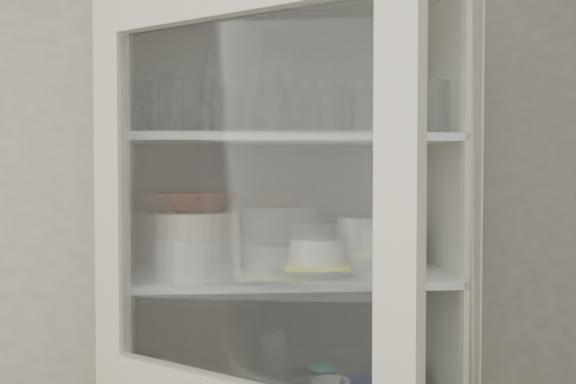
% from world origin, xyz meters
% --- Properties ---
extents(wall_back, '(3.60, 0.02, 2.60)m').
position_xyz_m(wall_back, '(0.00, 1.50, 1.30)').
color(wall_back, '#A39D90').
rests_on(wall_back, ground).
extents(pantry_cabinet, '(1.00, 0.45, 2.10)m').
position_xyz_m(pantry_cabinet, '(0.20, 1.34, 0.94)').
color(pantry_cabinet, beige).
rests_on(pantry_cabinet, floor).
extents(tumbler_0, '(0.09, 0.09, 0.15)m').
position_xyz_m(tumbler_0, '(-0.21, 1.15, 1.73)').
color(tumbler_0, silver).
rests_on(tumbler_0, shelf_glass).
extents(tumbler_1, '(0.08, 0.08, 0.14)m').
position_xyz_m(tumbler_1, '(0.02, 1.14, 1.73)').
color(tumbler_1, silver).
rests_on(tumbler_1, shelf_glass).
extents(tumbler_2, '(0.09, 0.09, 0.14)m').
position_xyz_m(tumbler_2, '(-0.09, 1.16, 1.73)').
color(tumbler_2, silver).
rests_on(tumbler_2, shelf_glass).
extents(tumbler_3, '(0.09, 0.09, 0.15)m').
position_xyz_m(tumbler_3, '(0.14, 1.12, 1.74)').
color(tumbler_3, silver).
rests_on(tumbler_3, shelf_glass).
extents(tumbler_4, '(0.08, 0.08, 0.15)m').
position_xyz_m(tumbler_4, '(0.31, 1.16, 1.74)').
color(tumbler_4, silver).
rests_on(tumbler_4, shelf_glass).
extents(tumbler_5, '(0.08, 0.08, 0.16)m').
position_xyz_m(tumbler_5, '(0.54, 1.16, 1.74)').
color(tumbler_5, silver).
rests_on(tumbler_5, shelf_glass).
extents(tumbler_6, '(0.10, 0.10, 0.15)m').
position_xyz_m(tumbler_6, '(0.61, 1.17, 1.74)').
color(tumbler_6, silver).
rests_on(tumbler_6, shelf_glass).
extents(tumbler_7, '(0.09, 0.09, 0.15)m').
position_xyz_m(tumbler_7, '(-0.21, 1.26, 1.74)').
color(tumbler_7, silver).
rests_on(tumbler_7, shelf_glass).
extents(tumbler_8, '(0.08, 0.08, 0.15)m').
position_xyz_m(tumbler_8, '(-0.20, 1.27, 1.74)').
color(tumbler_8, silver).
rests_on(tumbler_8, shelf_glass).
extents(tumbler_9, '(0.08, 0.08, 0.13)m').
position_xyz_m(tumbler_9, '(0.08, 1.26, 1.73)').
color(tumbler_9, silver).
rests_on(tumbler_9, shelf_glass).
extents(tumbler_10, '(0.08, 0.08, 0.13)m').
position_xyz_m(tumbler_10, '(0.36, 1.24, 1.73)').
color(tumbler_10, silver).
rests_on(tumbler_10, shelf_glass).
extents(tumbler_11, '(0.08, 0.08, 0.13)m').
position_xyz_m(tumbler_11, '(0.36, 1.27, 1.73)').
color(tumbler_11, silver).
rests_on(tumbler_11, shelf_glass).
extents(goblet_0, '(0.08, 0.08, 0.19)m').
position_xyz_m(goblet_0, '(-0.02, 1.34, 1.76)').
color(goblet_0, silver).
rests_on(goblet_0, shelf_glass).
extents(goblet_1, '(0.07, 0.07, 0.16)m').
position_xyz_m(goblet_1, '(-0.01, 1.38, 1.74)').
color(goblet_1, silver).
rests_on(goblet_1, shelf_glass).
extents(goblet_2, '(0.07, 0.07, 0.16)m').
position_xyz_m(goblet_2, '(0.17, 1.36, 1.74)').
color(goblet_2, silver).
rests_on(goblet_2, shelf_glass).
extents(goblet_3, '(0.08, 0.08, 0.17)m').
position_xyz_m(goblet_3, '(0.61, 1.39, 1.74)').
color(goblet_3, silver).
rests_on(goblet_3, shelf_glass).
extents(plate_stack_front, '(0.24, 0.24, 0.11)m').
position_xyz_m(plate_stack_front, '(-0.06, 1.19, 1.32)').
color(plate_stack_front, white).
rests_on(plate_stack_front, shelf_plates).
extents(plate_stack_back, '(0.21, 0.21, 0.10)m').
position_xyz_m(plate_stack_back, '(-0.05, 1.39, 1.31)').
color(plate_stack_back, white).
rests_on(plate_stack_back, shelf_plates).
extents(cream_bowl, '(0.24, 0.24, 0.07)m').
position_xyz_m(cream_bowl, '(-0.06, 1.19, 1.41)').
color(cream_bowl, silver).
rests_on(cream_bowl, plate_stack_front).
extents(terracotta_bowl, '(0.24, 0.24, 0.06)m').
position_xyz_m(terracotta_bowl, '(-0.06, 1.19, 1.47)').
color(terracotta_bowl, brown).
rests_on(terracotta_bowl, cream_bowl).
extents(glass_platter, '(0.35, 0.35, 0.02)m').
position_xyz_m(glass_platter, '(0.28, 1.25, 1.27)').
color(glass_platter, silver).
rests_on(glass_platter, shelf_plates).
extents(yellow_trivet, '(0.20, 0.20, 0.01)m').
position_xyz_m(yellow_trivet, '(0.28, 1.25, 1.28)').
color(yellow_trivet, '#FFF131').
rests_on(yellow_trivet, glass_platter).
extents(white_ramekin, '(0.21, 0.21, 0.07)m').
position_xyz_m(white_ramekin, '(0.28, 1.25, 1.33)').
color(white_ramekin, white).
rests_on(white_ramekin, yellow_trivet).
extents(grey_bowl_stack, '(0.14, 0.14, 0.16)m').
position_xyz_m(grey_bowl_stack, '(0.42, 1.27, 1.34)').
color(grey_bowl_stack, silver).
rests_on(grey_bowl_stack, shelf_plates).
extents(mug_teal, '(0.14, 0.14, 0.11)m').
position_xyz_m(mug_teal, '(0.52, 1.32, 0.91)').
color(mug_teal, teal).
rests_on(mug_teal, shelf_mugs).
extents(teal_jar, '(0.08, 0.08, 0.10)m').
position_xyz_m(teal_jar, '(0.31, 1.32, 0.91)').
color(teal_jar, teal).
rests_on(teal_jar, shelf_mugs).
extents(white_canister, '(0.14, 0.14, 0.13)m').
position_xyz_m(white_canister, '(-0.18, 1.31, 0.93)').
color(white_canister, white).
rests_on(white_canister, shelf_mugs).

